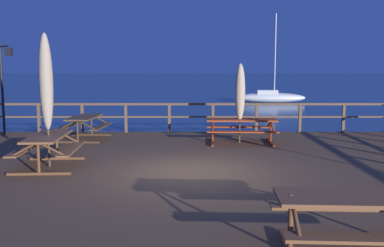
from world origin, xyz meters
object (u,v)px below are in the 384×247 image
Objects in this scene: patio_umbrella_tall_back_right at (47,82)px; sailboat_distant at (272,97)px; picnic_table_back_right at (365,212)px; lamp_post_hooked at (6,75)px; patio_umbrella_tall_mid_left at (241,93)px; picnic_table_back_left at (49,144)px; picnic_table_mid_centre at (243,125)px; picnic_table_front_left at (86,123)px.

patio_umbrella_tall_back_right is 29.59m from sailboat_distant.
lamp_post_hooked reaches higher than picnic_table_back_right.
picnic_table_back_left is at bearing -145.59° from patio_umbrella_tall_mid_left.
patio_umbrella_tall_mid_left is at bearing 128.80° from picnic_table_mid_centre.
patio_umbrella_tall_back_right is at bearing 78.45° from picnic_table_back_left.
picnic_table_back_right is at bearing -41.54° from patio_umbrella_tall_back_right.
patio_umbrella_tall_back_right is at bearing 138.46° from picnic_table_back_right.
picnic_table_back_left is 0.65× the size of lamp_post_hooked.
sailboat_distant is (10.38, 27.62, -2.15)m from patio_umbrella_tall_back_right.
picnic_table_front_left is 4.31m from patio_umbrella_tall_back_right.
sailboat_distant is at bearing 77.57° from picnic_table_mid_centre.
patio_umbrella_tall_mid_left is 0.33× the size of sailboat_distant.
patio_umbrella_tall_back_right is 1.26× the size of patio_umbrella_tall_mid_left.
sailboat_distant reaches higher than patio_umbrella_tall_mid_left.
picnic_table_back_left is 6.11m from patio_umbrella_tall_mid_left.
picnic_table_back_right is 32.94m from sailboat_distant.
patio_umbrella_tall_mid_left is (-0.06, 0.07, 1.03)m from picnic_table_mid_centre.
lamp_post_hooked reaches higher than patio_umbrella_tall_mid_left.
picnic_table_mid_centre is 0.70× the size of lamp_post_hooked.
patio_umbrella_tall_back_right is at bearing -146.63° from picnic_table_mid_centre.
patio_umbrella_tall_back_right is at bearing -110.59° from sailboat_distant.
picnic_table_front_left is 0.79× the size of patio_umbrella_tall_mid_left.
picnic_table_mid_centre is at bearing 33.58° from picnic_table_back_left.
lamp_post_hooked is 0.41× the size of sailboat_distant.
lamp_post_hooked is at bearing 169.05° from patio_umbrella_tall_mid_left.
picnic_table_front_left is 0.88× the size of picnic_table_back_right.
picnic_table_mid_centre is 8.45m from lamp_post_hooked.
sailboat_distant reaches higher than picnic_table_front_left.
picnic_table_back_right is at bearing -85.95° from picnic_table_mid_centre.
sailboat_distant reaches higher than lamp_post_hooked.
picnic_table_back_left is at bearing -110.58° from sailboat_distant.
picnic_table_mid_centre is 6.18m from patio_umbrella_tall_back_right.
picnic_table_back_right is at bearing -41.34° from picnic_table_back_left.
patio_umbrella_tall_back_right is at bearing -57.67° from lamp_post_hooked.
patio_umbrella_tall_back_right is at bearing -87.97° from picnic_table_front_left.
patio_umbrella_tall_mid_left is 8.25m from lamp_post_hooked.
sailboat_distant is at bearing 59.24° from lamp_post_hooked.
picnic_table_back_left is 7.47m from picnic_table_back_right.
patio_umbrella_tall_back_right reaches higher than patio_umbrella_tall_mid_left.
lamp_post_hooked reaches higher than picnic_table_mid_centre.
picnic_table_mid_centre is 5.22m from picnic_table_front_left.
patio_umbrella_tall_mid_left reaches higher than picnic_table_back_left.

